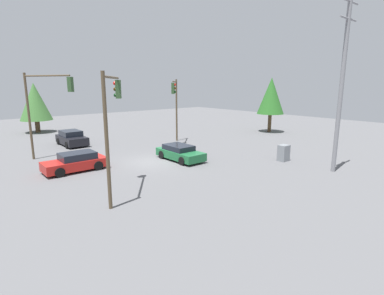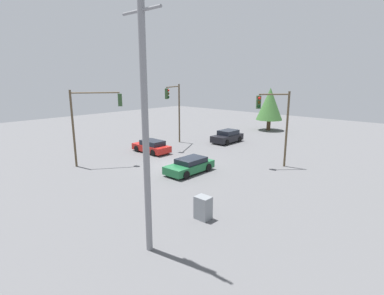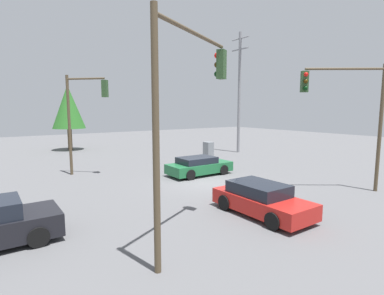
# 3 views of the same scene
# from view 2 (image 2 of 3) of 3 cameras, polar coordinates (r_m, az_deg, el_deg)

# --- Properties ---
(ground_plane) EXTENTS (80.00, 80.00, 0.00)m
(ground_plane) POSITION_cam_2_polar(r_m,az_deg,el_deg) (26.09, -2.14, -3.47)
(ground_plane) COLOR #5B5B5E
(sedan_red) EXTENTS (4.16, 1.93, 1.28)m
(sedan_red) POSITION_cam_2_polar(r_m,az_deg,el_deg) (30.74, -7.71, 0.19)
(sedan_red) COLOR red
(sedan_red) RESTS_ON ground_plane
(sedan_green) EXTENTS (1.94, 4.26, 1.19)m
(sedan_green) POSITION_cam_2_polar(r_m,az_deg,el_deg) (24.05, -0.42, -3.45)
(sedan_green) COLOR #1E6638
(sedan_green) RESTS_ON ground_plane
(sedan_dark) EXTENTS (2.02, 4.13, 1.44)m
(sedan_dark) POSITION_cam_2_polar(r_m,az_deg,el_deg) (35.50, 6.75, 2.08)
(sedan_dark) COLOR black
(sedan_dark) RESTS_ON ground_plane
(traffic_signal_main) EXTENTS (2.43, 4.17, 6.76)m
(traffic_signal_main) POSITION_cam_2_polar(r_m,az_deg,el_deg) (33.23, -3.29, 8.31)
(traffic_signal_main) COLOR brown
(traffic_signal_main) RESTS_ON ground_plane
(traffic_signal_cross) EXTENTS (2.62, 3.51, 6.50)m
(traffic_signal_cross) POSITION_cam_2_polar(r_m,az_deg,el_deg) (26.64, -18.52, 6.01)
(traffic_signal_cross) COLOR brown
(traffic_signal_cross) RESTS_ON ground_plane
(traffic_signal_aux) EXTENTS (2.07, 2.12, 6.39)m
(traffic_signal_aux) POSITION_cam_2_polar(r_m,az_deg,el_deg) (25.87, 15.68, 5.64)
(traffic_signal_aux) COLOR brown
(traffic_signal_aux) RESTS_ON ground_plane
(utility_pole_tall) EXTENTS (2.20, 0.28, 11.51)m
(utility_pole_tall) POSITION_cam_2_polar(r_m,az_deg,el_deg) (12.22, -8.98, 6.37)
(utility_pole_tall) COLOR gray
(utility_pole_tall) RESTS_ON ground_plane
(electrical_cabinet) EXTENTS (0.83, 0.65, 1.27)m
(electrical_cabinet) POSITION_cam_2_polar(r_m,az_deg,el_deg) (16.45, 2.13, -11.40)
(electrical_cabinet) COLOR gray
(electrical_cabinet) RESTS_ON ground_plane
(tree_left) EXTENTS (3.72, 3.72, 6.07)m
(tree_left) POSITION_cam_2_polar(r_m,az_deg,el_deg) (44.54, 14.59, 8.01)
(tree_left) COLOR #4C3823
(tree_left) RESTS_ON ground_plane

